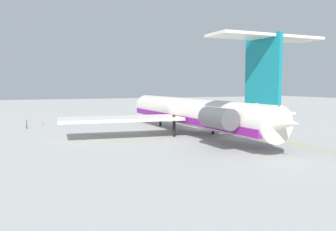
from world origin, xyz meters
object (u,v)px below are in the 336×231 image
object	(u,v)px
ground_crew_near_nose	(258,116)
safety_cone_nose	(43,123)
ground_crew_near_tail	(27,123)
safety_cone_wingtip	(199,118)
main_jetliner	(194,112)

from	to	relation	value
ground_crew_near_nose	safety_cone_nose	world-z (taller)	ground_crew_near_nose
ground_crew_near_tail	safety_cone_nose	world-z (taller)	ground_crew_near_tail
safety_cone_wingtip	ground_crew_near_nose	bearing A→B (deg)	-134.69
main_jetliner	safety_cone_wingtip	bearing A→B (deg)	-30.54
main_jetliner	safety_cone_nose	world-z (taller)	main_jetliner
ground_crew_near_tail	safety_cone_nose	bearing A→B (deg)	-98.24
safety_cone_nose	safety_cone_wingtip	distance (m)	36.18
main_jetliner	ground_crew_near_tail	bearing A→B (deg)	50.38
safety_cone_nose	ground_crew_near_nose	bearing A→B (deg)	-103.69
ground_crew_near_nose	ground_crew_near_tail	distance (m)	49.61
ground_crew_near_tail	safety_cone_wingtip	bearing A→B (deg)	-154.51
main_jetliner	ground_crew_near_tail	world-z (taller)	main_jetliner
ground_crew_near_tail	ground_crew_near_nose	bearing A→B (deg)	-167.46
main_jetliner	safety_cone_wingtip	world-z (taller)	main_jetliner
safety_cone_wingtip	main_jetliner	bearing A→B (deg)	150.30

